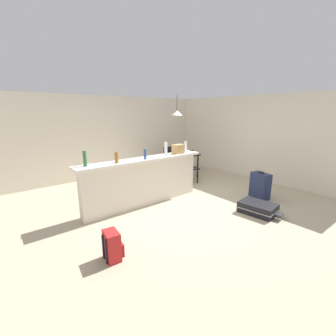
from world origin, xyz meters
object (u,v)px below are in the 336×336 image
Objects in this scene: bottle_blue at (145,154)px; bottle_clear at (185,147)px; bottle_white at (166,148)px; suitcase_flat_black at (258,208)px; pendant_lamp at (177,113)px; suitcase_upright_navy at (260,186)px; backpack_red at (112,246)px; bottle_green at (85,159)px; dining_table at (179,157)px; grocery_bag at (178,149)px; dining_chair_far_side at (167,159)px; dining_chair_near_partition at (189,165)px; bottle_amber at (117,157)px.

bottle_blue is 0.82× the size of bottle_clear.
bottle_white reaches higher than suitcase_flat_black.
bottle_blue is 2.47m from pendant_lamp.
backpack_red is at bearing 179.10° from suitcase_upright_navy.
bottle_white is (1.86, -0.02, 0.01)m from bottle_green.
suitcase_upright_navy is at bearing -83.61° from dining_table.
bottle_green is at bearing 177.66° from grocery_bag.
bottle_green is 0.45× the size of pendant_lamp.
suitcase_flat_black is at bearing -48.02° from bottle_blue.
dining_chair_far_side is (3.25, 1.67, -0.68)m from bottle_green.
bottle_green is at bearing 82.05° from backpack_red.
dining_chair_near_partition is 2.21× the size of backpack_red.
bottle_white is at bearing 3.90° from bottle_amber.
backpack_red is (-3.73, 0.06, -0.13)m from suitcase_upright_navy.
dining_chair_far_side is 1.58m from pendant_lamp.
grocery_bag reaches higher than bottle_amber.
bottle_white is at bearing -155.74° from dining_chair_near_partition.
pendant_lamp reaches higher than bottle_clear.
grocery_bag is 0.24× the size of dining_table.
bottle_amber reaches higher than bottle_blue.
pendant_lamp is at bearing 19.26° from bottle_green.
bottle_green is 0.42× the size of suitcase_upright_navy.
bottle_clear is at bearing 97.91° from suitcase_flat_black.
suitcase_flat_black is (2.20, -1.78, -1.05)m from bottle_amber.
bottle_white is at bearing -141.38° from dining_table.
dining_chair_near_partition is at bearing -97.39° from dining_table.
suitcase_flat_black is (1.57, -1.74, -1.04)m from bottle_blue.
bottle_clear is 0.99× the size of grocery_bag.
bottle_green is 1.30× the size of bottle_amber.
bottle_clear reaches higher than suitcase_upright_navy.
bottle_white is at bearing 138.93° from suitcase_upright_navy.
backpack_red is at bearing -137.72° from bottle_blue.
bottle_amber is at bearing -179.20° from grocery_bag.
backpack_red is at bearing -145.72° from bottle_white.
pendant_lamp is (-0.08, 0.02, 1.34)m from dining_table.
bottle_blue is 0.72× the size of bottle_white.
dining_chair_near_partition is at bearing 30.59° from backpack_red.
bottle_white reaches higher than bottle_green.
bottle_clear is at bearing 124.43° from suitcase_upright_navy.
backpack_red is (-3.37, -1.99, -0.31)m from dining_chair_near_partition.
dining_chair_near_partition is 1.10m from dining_chair_far_side.
bottle_clear is at bearing 7.21° from bottle_blue.
dining_table is 1.28× the size of suitcase_flat_black.
pendant_lamp reaches higher than dining_table.
bottle_green reaches higher than suitcase_flat_black.
bottle_blue is 0.32× the size of suitcase_upright_navy.
bottle_white is at bearing -139.13° from pendant_lamp.
dining_chair_near_partition is (3.17, 0.57, -0.68)m from bottle_green.
backpack_red is (-3.36, -2.53, -1.79)m from pendant_lamp.
bottle_blue is 0.67m from bottle_white.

